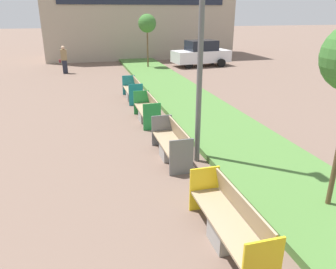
{
  "coord_description": "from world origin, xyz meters",
  "views": [
    {
      "loc": [
        -1.31,
        2.79,
        3.85
      ],
      "look_at": [
        0.9,
        11.1,
        0.6
      ],
      "focal_mm": 35.0,
      "sensor_mm": 36.0,
      "label": 1
    }
  ],
  "objects_px": {
    "bench_green_frame": "(147,112)",
    "pedestrian_walking": "(64,59)",
    "sapling_tree_far": "(147,24)",
    "parked_car_distant": "(201,54)",
    "bench_yellow_frame": "(230,225)",
    "bench_teal_frame": "(133,92)",
    "bench_grey_frame": "(172,146)"
  },
  "relations": [
    {
      "from": "bench_yellow_frame",
      "to": "bench_grey_frame",
      "type": "distance_m",
      "value": 3.72
    },
    {
      "from": "bench_yellow_frame",
      "to": "bench_grey_frame",
      "type": "relative_size",
      "value": 1.12
    },
    {
      "from": "bench_yellow_frame",
      "to": "parked_car_distant",
      "type": "bearing_deg",
      "value": 71.12
    },
    {
      "from": "bench_grey_frame",
      "to": "bench_green_frame",
      "type": "distance_m",
      "value": 3.38
    },
    {
      "from": "parked_car_distant",
      "to": "bench_grey_frame",
      "type": "bearing_deg",
      "value": -120.0
    },
    {
      "from": "bench_yellow_frame",
      "to": "pedestrian_walking",
      "type": "height_order",
      "value": "pedestrian_walking"
    },
    {
      "from": "bench_teal_frame",
      "to": "bench_yellow_frame",
      "type": "bearing_deg",
      "value": -89.99
    },
    {
      "from": "bench_green_frame",
      "to": "parked_car_distant",
      "type": "distance_m",
      "value": 13.52
    },
    {
      "from": "bench_green_frame",
      "to": "bench_yellow_frame",
      "type": "bearing_deg",
      "value": -89.97
    },
    {
      "from": "sapling_tree_far",
      "to": "parked_car_distant",
      "type": "xyz_separation_m",
      "value": [
        4.11,
        0.4,
        -2.14
      ]
    },
    {
      "from": "sapling_tree_far",
      "to": "bench_green_frame",
      "type": "bearing_deg",
      "value": -101.74
    },
    {
      "from": "bench_green_frame",
      "to": "sapling_tree_far",
      "type": "distance_m",
      "value": 12.0
    },
    {
      "from": "bench_green_frame",
      "to": "pedestrian_walking",
      "type": "distance_m",
      "value": 11.72
    },
    {
      "from": "bench_yellow_frame",
      "to": "sapling_tree_far",
      "type": "height_order",
      "value": "sapling_tree_far"
    },
    {
      "from": "bench_yellow_frame",
      "to": "parked_car_distant",
      "type": "xyz_separation_m",
      "value": [
        6.48,
        18.95,
        0.54
      ]
    },
    {
      "from": "bench_teal_frame",
      "to": "parked_car_distant",
      "type": "bearing_deg",
      "value": 52.79
    },
    {
      "from": "bench_green_frame",
      "to": "pedestrian_walking",
      "type": "relative_size",
      "value": 1.14
    },
    {
      "from": "pedestrian_walking",
      "to": "bench_grey_frame",
      "type": "bearing_deg",
      "value": -77.58
    },
    {
      "from": "parked_car_distant",
      "to": "bench_green_frame",
      "type": "bearing_deg",
      "value": -125.63
    },
    {
      "from": "bench_yellow_frame",
      "to": "bench_teal_frame",
      "type": "relative_size",
      "value": 1.1
    },
    {
      "from": "parked_car_distant",
      "to": "bench_teal_frame",
      "type": "bearing_deg",
      "value": -134.13
    },
    {
      "from": "bench_green_frame",
      "to": "bench_teal_frame",
      "type": "height_order",
      "value": "same"
    },
    {
      "from": "bench_green_frame",
      "to": "pedestrian_walking",
      "type": "xyz_separation_m",
      "value": [
        -3.22,
        11.25,
        0.54
      ]
    },
    {
      "from": "bench_yellow_frame",
      "to": "bench_green_frame",
      "type": "bearing_deg",
      "value": 90.03
    },
    {
      "from": "bench_green_frame",
      "to": "sapling_tree_far",
      "type": "relative_size",
      "value": 0.54
    },
    {
      "from": "bench_grey_frame",
      "to": "bench_green_frame",
      "type": "xyz_separation_m",
      "value": [
        -0.0,
        3.38,
        -0.0
      ]
    },
    {
      "from": "bench_yellow_frame",
      "to": "sapling_tree_far",
      "type": "xyz_separation_m",
      "value": [
        2.38,
        18.55,
        2.68
      ]
    },
    {
      "from": "bench_teal_frame",
      "to": "parked_car_distant",
      "type": "relative_size",
      "value": 0.48
    },
    {
      "from": "bench_yellow_frame",
      "to": "sapling_tree_far",
      "type": "relative_size",
      "value": 0.63
    },
    {
      "from": "bench_teal_frame",
      "to": "pedestrian_walking",
      "type": "distance_m",
      "value": 8.59
    },
    {
      "from": "bench_grey_frame",
      "to": "bench_teal_frame",
      "type": "distance_m",
      "value": 6.69
    },
    {
      "from": "bench_yellow_frame",
      "to": "pedestrian_walking",
      "type": "xyz_separation_m",
      "value": [
        -3.23,
        18.35,
        0.53
      ]
    }
  ]
}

